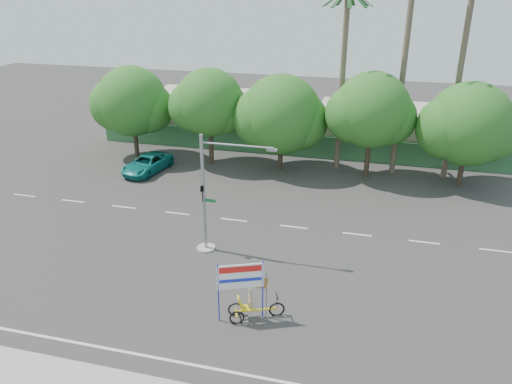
# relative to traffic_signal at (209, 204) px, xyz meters

# --- Properties ---
(ground) EXTENTS (120.00, 120.00, 0.00)m
(ground) POSITION_rel_traffic_signal_xyz_m (2.20, -3.98, -2.92)
(ground) COLOR #33302D
(ground) RESTS_ON ground
(fence) EXTENTS (38.00, 0.08, 2.00)m
(fence) POSITION_rel_traffic_signal_xyz_m (2.20, 17.52, -1.92)
(fence) COLOR #336B3D
(fence) RESTS_ON ground
(building_left) EXTENTS (12.00, 8.00, 4.00)m
(building_left) POSITION_rel_traffic_signal_xyz_m (-7.80, 22.02, -0.92)
(building_left) COLOR #BDB196
(building_left) RESTS_ON ground
(building_right) EXTENTS (14.00, 8.00, 3.60)m
(building_right) POSITION_rel_traffic_signal_xyz_m (10.20, 22.02, -1.12)
(building_right) COLOR #BDB196
(building_right) RESTS_ON ground
(tree_far_left) EXTENTS (7.14, 6.00, 7.96)m
(tree_far_left) POSITION_rel_traffic_signal_xyz_m (-11.85, 14.02, 1.84)
(tree_far_left) COLOR #473828
(tree_far_left) RESTS_ON ground
(tree_left) EXTENTS (6.66, 5.60, 8.07)m
(tree_left) POSITION_rel_traffic_signal_xyz_m (-4.85, 14.02, 2.14)
(tree_left) COLOR #473828
(tree_left) RESTS_ON ground
(tree_center) EXTENTS (7.62, 6.40, 7.85)m
(tree_center) POSITION_rel_traffic_signal_xyz_m (1.14, 14.02, 1.55)
(tree_center) COLOR #473828
(tree_center) RESTS_ON ground
(tree_right) EXTENTS (6.90, 5.80, 8.36)m
(tree_right) POSITION_rel_traffic_signal_xyz_m (8.15, 14.02, 2.32)
(tree_right) COLOR #473828
(tree_right) RESTS_ON ground
(tree_far_right) EXTENTS (7.38, 6.20, 7.94)m
(tree_far_right) POSITION_rel_traffic_signal_xyz_m (15.15, 14.02, 1.73)
(tree_far_right) COLOR #473828
(tree_far_right) RESTS_ON ground
(palm_tall) EXTENTS (3.73, 3.79, 17.45)m
(palm_tall) POSITION_rel_traffic_signal_xyz_m (10.20, 15.52, 7.55)
(palm_tall) COLOR #70604C
(palm_tall) RESTS_ON ground
(palm_mid) EXTENTS (3.73, 3.79, 15.45)m
(palm_mid) POSITION_rel_traffic_signal_xyz_m (14.20, 15.52, 6.48)
(palm_mid) COLOR #70604C
(palm_mid) RESTS_ON ground
(palm_short) EXTENTS (3.73, 3.79, 14.45)m
(palm_short) POSITION_rel_traffic_signal_xyz_m (5.70, 15.52, 5.94)
(palm_short) COLOR #70604C
(palm_short) RESTS_ON ground
(traffic_signal) EXTENTS (4.72, 1.10, 7.00)m
(traffic_signal) POSITION_rel_traffic_signal_xyz_m (0.00, 0.00, 0.00)
(traffic_signal) COLOR gray
(traffic_signal) RESTS_ON ground
(trike_billboard) EXTENTS (2.94, 1.46, 3.10)m
(trike_billboard) POSITION_rel_traffic_signal_xyz_m (3.78, -5.65, -1.67)
(trike_billboard) COLOR black
(trike_billboard) RESTS_ON ground
(pickup_truck) EXTENTS (3.10, 5.34, 1.40)m
(pickup_truck) POSITION_rel_traffic_signal_xyz_m (-9.20, 10.71, -2.22)
(pickup_truck) COLOR #107670
(pickup_truck) RESTS_ON ground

